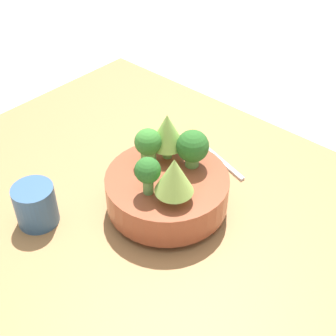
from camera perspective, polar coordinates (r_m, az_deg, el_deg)
ground_plane at (r=0.95m, az=-0.92°, el=-6.41°), size 6.00×6.00×0.00m
table at (r=0.93m, az=-0.93°, el=-5.37°), size 1.02×0.77×0.05m
bowl at (r=0.88m, az=0.00°, el=-2.68°), size 0.23×0.23×0.08m
broccoli_floret_right at (r=0.86m, az=-2.44°, el=2.90°), size 0.05×0.05×0.07m
broccoli_floret_back at (r=0.80m, az=-2.49°, el=-0.48°), size 0.05×0.05×0.07m
romanesco_piece_near at (r=0.87m, az=-0.10°, el=4.56°), size 0.07×0.07×0.10m
broccoli_floret_front at (r=0.86m, az=3.02°, el=2.57°), size 0.06×0.06×0.08m
romanesco_piece_far at (r=0.78m, az=0.76°, el=-0.96°), size 0.07×0.07×0.09m
cup at (r=0.89m, az=-15.83°, el=-4.36°), size 0.08×0.08×0.08m
fork at (r=1.03m, az=5.99°, el=1.27°), size 0.17×0.06×0.01m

